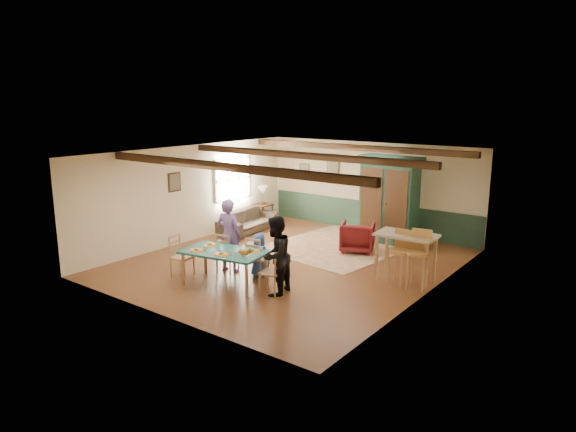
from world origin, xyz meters
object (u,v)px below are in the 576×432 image
Objects in this scene: end_table at (263,214)px; bar_stool_right at (418,260)px; person_woman at (275,256)px; cat at (243,252)px; table_lamp at (263,195)px; armoire at (389,200)px; person_man at (229,235)px; armchair at (357,237)px; dining_chair_far_right at (257,257)px; dining_chair_end_right at (271,271)px; counter_table at (405,257)px; sofa at (248,220)px; dining_chair_far_left at (228,252)px; person_child at (259,255)px; dining_table at (225,268)px; bar_stool_left at (398,258)px; dining_chair_end_left at (182,256)px.

end_table is 0.50× the size of bar_stool_right.
person_woman is 4.58× the size of cat.
person_woman is 2.82× the size of table_lamp.
cat is at bearing -95.51° from armoire.
armchair is at bearing -126.46° from person_man.
person_man is at bearing -5.71° from dining_chair_far_right.
armoire is at bearing 168.11° from dining_chair_end_right.
dining_chair_end_right is at bearing -128.78° from counter_table.
bar_stool_right reaches higher than dining_chair_end_right.
counter_table is at bearing -109.35° from sofa.
counter_table reaches higher than cat.
end_table is (-4.26, -0.35, -0.90)m from armoire.
dining_chair_far_left is 2.64× the size of cat.
person_child is at bearing 99.46° from cat.
person_woman is at bearing 69.75° from armchair.
dining_chair_far_left is at bearing 139.20° from cat.
dining_table is 1.09× the size of person_woman.
cat is 0.61× the size of table_lamp.
armoire is 1.92× the size of bar_stool_right.
end_table is at bearing 150.60° from bar_stool_right.
person_man is (-0.01, 0.08, 0.39)m from dining_chair_far_left.
cat is 3.57m from counter_table.
person_woman is 1.38× the size of bar_stool_left.
dining_chair_end_right is at bearing -90.00° from dining_chair_end_left.
table_lamp is (-3.22, 4.08, 0.46)m from dining_chair_far_right.
person_man reaches higher than person_woman.
armchair is (1.60, 3.19, -0.47)m from person_man.
bar_stool_right is at bearing -2.31° from bar_stool_left.
dining_chair_end_right is 3.09m from bar_stool_right.
dining_chair_far_left is 3.88m from sofa.
dining_chair_far_left is 1.04m from dining_chair_end_left.
person_man is at bearing 136.55° from cat.
armoire is at bearing 4.74° from end_table.
person_child is 1.16× the size of armchair.
dining_chair_far_right is at bearing 52.96° from armchair.
person_child is 3.25m from counter_table.
armoire is (1.82, 4.57, 0.74)m from dining_chair_far_left.
dining_table is 1.89× the size of dining_chair_end_left.
dining_chair_end_left is 2.64× the size of cat.
dining_chair_end_right is 2.79m from bar_stool_left.
person_man is at bearing -59.69° from table_lamp.
dining_chair_far_right is 4.27m from sofa.
dining_chair_far_left is at bearing -114.92° from dining_chair_end_right.
armchair is 2.92m from bar_stool_right.
armoire reaches higher than dining_chair_end_left.
end_table is at bearing -148.69° from dining_chair_end_right.
dining_chair_end_right is at bearing -90.00° from person_woman.
armoire is (1.84, 4.49, 0.35)m from person_man.
bar_stool_left is at bearing 33.36° from cat.
counter_table is at bearing -157.11° from dining_chair_far_right.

